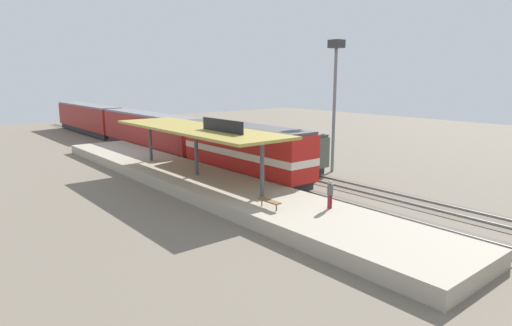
# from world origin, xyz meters

# --- Properties ---
(ground_plane) EXTENTS (120.00, 120.00, 0.00)m
(ground_plane) POSITION_xyz_m (2.00, 0.00, 0.00)
(ground_plane) COLOR #706656
(track_near) EXTENTS (3.20, 110.00, 0.16)m
(track_near) POSITION_xyz_m (0.00, 0.00, 0.03)
(track_near) COLOR #5F5649
(track_near) RESTS_ON ground
(track_far) EXTENTS (3.20, 110.00, 0.16)m
(track_far) POSITION_xyz_m (4.60, 0.00, 0.03)
(track_far) COLOR #5F5649
(track_far) RESTS_ON ground
(platform) EXTENTS (6.00, 44.00, 0.90)m
(platform) POSITION_xyz_m (-4.60, 0.00, 0.45)
(platform) COLOR #A89E89
(platform) RESTS_ON ground
(station_canopy) EXTENTS (5.20, 18.00, 4.70)m
(station_canopy) POSITION_xyz_m (-4.60, -0.09, 4.53)
(station_canopy) COLOR #47474C
(station_canopy) RESTS_ON platform
(platform_bench) EXTENTS (0.44, 1.70, 0.50)m
(platform_bench) POSITION_xyz_m (-6.00, -10.29, 1.34)
(platform_bench) COLOR #333338
(platform_bench) RESTS_ON platform
(locomotive) EXTENTS (2.93, 14.43, 4.44)m
(locomotive) POSITION_xyz_m (0.00, -0.27, 2.41)
(locomotive) COLOR #28282D
(locomotive) RESTS_ON track_near
(passenger_carriage_front) EXTENTS (2.90, 20.00, 4.24)m
(passenger_carriage_front) POSITION_xyz_m (0.00, 17.73, 2.31)
(passenger_carriage_front) COLOR #28282D
(passenger_carriage_front) RESTS_ON track_near
(passenger_carriage_rear) EXTENTS (2.90, 20.00, 4.24)m
(passenger_carriage_rear) POSITION_xyz_m (0.00, 38.53, 2.31)
(passenger_carriage_rear) COLOR #28282D
(passenger_carriage_rear) RESTS_ON track_near
(freight_car) EXTENTS (2.80, 12.00, 3.54)m
(freight_car) POSITION_xyz_m (4.60, 1.50, 1.97)
(freight_car) COLOR #28282D
(freight_car) RESTS_ON track_far
(light_mast) EXTENTS (1.10, 1.10, 11.70)m
(light_mast) POSITION_xyz_m (7.80, -3.32, 8.40)
(light_mast) COLOR slate
(light_mast) RESTS_ON ground
(person_waiting) EXTENTS (0.34, 0.34, 1.71)m
(person_waiting) POSITION_xyz_m (-3.24, -12.59, 1.85)
(person_waiting) COLOR maroon
(person_waiting) RESTS_ON platform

